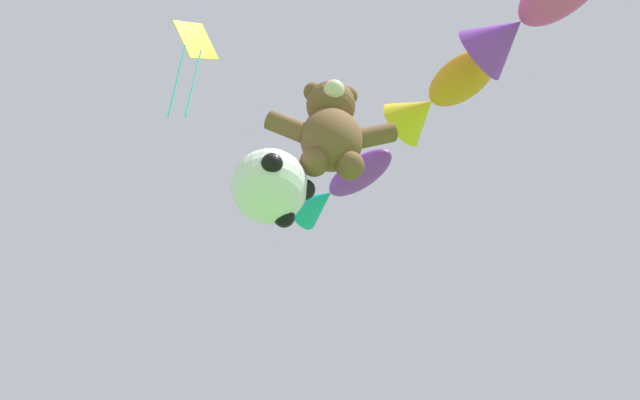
{
  "coord_description": "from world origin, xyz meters",
  "views": [
    {
      "loc": [
        1.03,
        -2.7,
        1.13
      ],
      "look_at": [
        1.89,
        3.94,
        7.8
      ],
      "focal_mm": 35.0,
      "sensor_mm": 36.0,
      "label": 1
    }
  ],
  "objects": [
    {
      "name": "soccer_ball_kite",
      "position": [
        1.12,
        3.24,
        7.26
      ],
      "size": [
        1.16,
        1.15,
        1.06
      ],
      "color": "white"
    },
    {
      "name": "fish_kite_magenta",
      "position": [
        4.72,
        1.46,
        9.61
      ],
      "size": [
        1.98,
        2.32,
        0.98
      ],
      "color": "#E53F9E"
    },
    {
      "name": "teddy_bear_kite",
      "position": [
        1.95,
        3.05,
        8.44
      ],
      "size": [
        2.0,
        0.88,
        2.03
      ],
      "color": "brown"
    },
    {
      "name": "fish_kite_violet",
      "position": [
        2.49,
        5.82,
        10.05
      ],
      "size": [
        2.03,
        2.3,
        0.79
      ],
      "color": "purple"
    },
    {
      "name": "diamond_kite",
      "position": [
        -0.71,
        4.68,
        12.78
      ],
      "size": [
        1.0,
        0.85,
        3.23
      ],
      "color": "yellow"
    },
    {
      "name": "fish_kite_tangerine",
      "position": [
        3.99,
        3.57,
        10.33
      ],
      "size": [
        1.94,
        2.21,
        0.97
      ],
      "color": "orange"
    }
  ]
}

